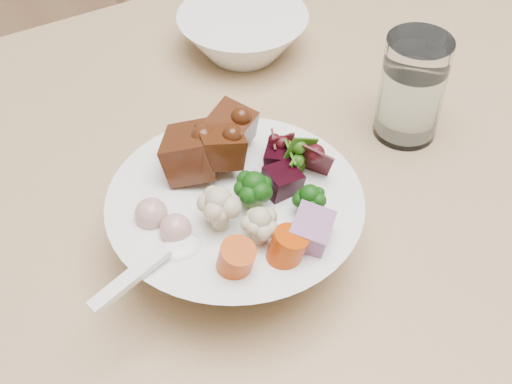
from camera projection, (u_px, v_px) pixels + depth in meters
food_bowl at (236, 219)px, 0.56m from camera, size 0.20×0.20×0.11m
soup_spoon at (168, 256)px, 0.50m from camera, size 0.10×0.04×0.02m
water_glass at (411, 92)px, 0.66m from camera, size 0.06×0.06×0.10m
side_bowl at (243, 34)px, 0.77m from camera, size 0.14×0.14×0.05m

